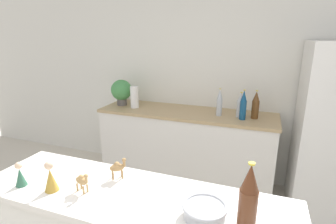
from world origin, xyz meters
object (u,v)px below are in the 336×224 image
object	(u,v)px
back_bottle_3	(256,105)
fruit_bowl	(205,210)
paper_towel_roll	(134,97)
back_bottle_0	(240,105)
back_bottle_1	(243,105)
wise_man_figurine_crimson	(51,178)
camel_figurine	(82,180)
wise_man_figurine_purple	(20,176)
back_bottle_2	(219,103)
potted_plant	(121,91)
camel_figurine_second	(118,167)
wine_bottle	(248,201)

from	to	relation	value
back_bottle_3	fruit_bowl	distance (m)	1.91
paper_towel_roll	back_bottle_0	size ratio (longest dim) A/B	0.95
back_bottle_0	back_bottle_1	distance (m)	0.10
paper_towel_roll	back_bottle_3	size ratio (longest dim) A/B	0.86
fruit_bowl	wise_man_figurine_crimson	world-z (taller)	wise_man_figurine_crimson
camel_figurine	wise_man_figurine_purple	distance (m)	0.36
camel_figurine	back_bottle_0	bearing A→B (deg)	72.51
back_bottle_2	fruit_bowl	distance (m)	1.89
potted_plant	wise_man_figurine_purple	size ratio (longest dim) A/B	2.41
potted_plant	back_bottle_0	distance (m)	1.50
back_bottle_0	back_bottle_3	xyz separation A→B (m)	(0.16, -0.00, 0.01)
camel_figurine	camel_figurine_second	xyz separation A→B (m)	(0.10, 0.18, 0.00)
back_bottle_1	wine_bottle	world-z (taller)	wine_bottle
back_bottle_1	wine_bottle	xyz separation A→B (m)	(0.17, -1.86, 0.08)
paper_towel_roll	back_bottle_3	xyz separation A→B (m)	(1.44, 0.05, 0.01)
paper_towel_roll	wise_man_figurine_purple	size ratio (longest dim) A/B	1.95
potted_plant	wise_man_figurine_crimson	distance (m)	2.11
camel_figurine	wise_man_figurine_purple	size ratio (longest dim) A/B	0.83
wine_bottle	wise_man_figurine_crimson	xyz separation A→B (m)	(-0.98, -0.03, -0.08)
wine_bottle	back_bottle_3	bearing A→B (deg)	91.52
paper_towel_roll	back_bottle_1	distance (m)	1.32
potted_plant	back_bottle_2	distance (m)	1.27
back_bottle_2	back_bottle_1	bearing A→B (deg)	-12.08
wine_bottle	fruit_bowl	xyz separation A→B (m)	(-0.18, 0.04, -0.12)
back_bottle_0	wise_man_figurine_purple	distance (m)	2.22
paper_towel_roll	fruit_bowl	world-z (taller)	paper_towel_roll
fruit_bowl	camel_figurine	world-z (taller)	camel_figurine
camel_figurine	camel_figurine_second	distance (m)	0.21
wise_man_figurine_crimson	back_bottle_1	bearing A→B (deg)	66.95
potted_plant	back_bottle_2	world-z (taller)	potted_plant
camel_figurine	back_bottle_3	bearing A→B (deg)	68.32
camel_figurine_second	wise_man_figurine_crimson	world-z (taller)	wise_man_figurine_crimson
paper_towel_roll	wise_man_figurine_purple	distance (m)	1.97
wine_bottle	fruit_bowl	bearing A→B (deg)	167.50
back_bottle_1	back_bottle_0	bearing A→B (deg)	112.63
wine_bottle	fruit_bowl	distance (m)	0.22
back_bottle_3	wine_bottle	distance (m)	1.95
back_bottle_2	wine_bottle	xyz separation A→B (m)	(0.44, -1.92, 0.09)
camel_figurine_second	wine_bottle	bearing A→B (deg)	-15.66
back_bottle_2	camel_figurine_second	world-z (taller)	back_bottle_2
back_bottle_0	back_bottle_1	xyz separation A→B (m)	(0.04, -0.09, 0.02)
wise_man_figurine_crimson	wise_man_figurine_purple	xyz separation A→B (m)	(-0.19, -0.02, -0.01)
camel_figurine	wine_bottle	bearing A→B (deg)	-1.14
wine_bottle	wise_man_figurine_crimson	size ratio (longest dim) A/B	1.91
back_bottle_0	wine_bottle	xyz separation A→B (m)	(0.21, -1.95, 0.10)
paper_towel_roll	back_bottle_1	world-z (taller)	back_bottle_1
potted_plant	wise_man_figurine_purple	distance (m)	2.07
back_bottle_1	camel_figurine_second	size ratio (longest dim) A/B	2.74
back_bottle_3	wise_man_figurine_crimson	size ratio (longest dim) A/B	1.85
paper_towel_roll	back_bottle_2	world-z (taller)	back_bottle_2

